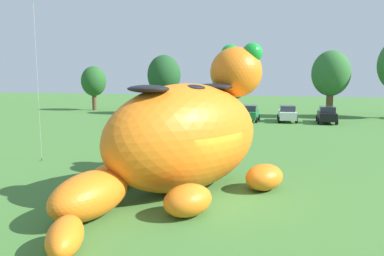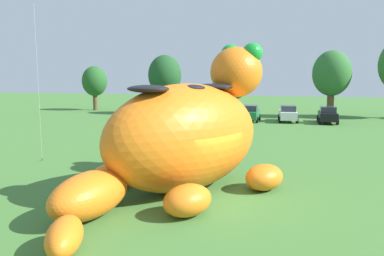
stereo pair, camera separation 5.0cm
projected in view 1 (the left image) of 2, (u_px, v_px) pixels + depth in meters
name	position (u px, v px, depth m)	size (l,w,h in m)	color
ground_plane	(214.00, 198.00, 15.14)	(160.00, 160.00, 0.00)	#427533
giant_inflatable_creature	(186.00, 135.00, 16.03)	(8.48, 12.49, 6.36)	orange
car_blue	(144.00, 111.00, 43.21)	(2.36, 4.30, 1.72)	#2347B7
car_orange	(175.00, 112.00, 42.50)	(2.41, 4.31, 1.72)	orange
car_silver	(214.00, 113.00, 41.11)	(2.23, 4.24, 1.72)	#B7BABF
car_green	(250.00, 113.00, 40.71)	(1.94, 4.10, 1.72)	#1E7238
car_white	(287.00, 114.00, 40.34)	(2.20, 4.23, 1.72)	white
car_black	(327.00, 115.00, 39.15)	(1.96, 4.11, 1.72)	black
tree_far_left	(94.00, 82.00, 53.61)	(3.49, 3.49, 6.19)	brown
tree_left	(164.00, 76.00, 47.95)	(4.19, 4.19, 7.44)	brown
tree_mid_left	(234.00, 82.00, 46.29)	(3.51, 3.51, 6.23)	brown
tree_centre_left	(331.00, 74.00, 43.95)	(4.37, 4.37, 7.75)	brown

